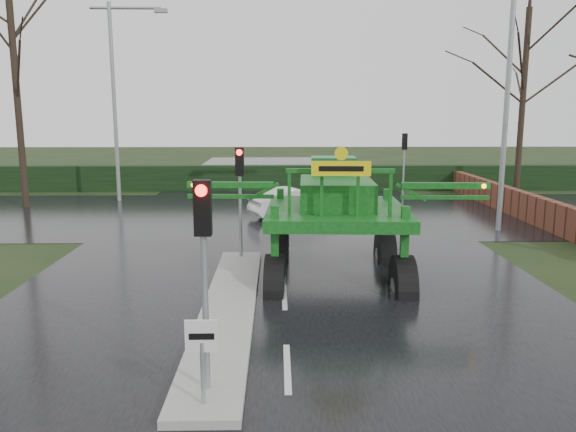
{
  "coord_description": "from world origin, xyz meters",
  "views": [
    {
      "loc": [
        -0.17,
        -9.4,
        4.49
      ],
      "look_at": [
        0.1,
        4.34,
        2.0
      ],
      "focal_mm": 35.0,
      "sensor_mm": 36.0,
      "label": 1
    }
  ],
  "objects_px": {
    "traffic_signal_far": "(404,151)",
    "street_light_right": "(501,74)",
    "white_sedan": "(294,217)",
    "keep_left_sign": "(202,348)",
    "traffic_signal_near": "(204,241)",
    "crop_sprayer": "(275,205)",
    "traffic_signal_mid": "(240,178)",
    "street_light_left_far": "(119,85)"
  },
  "relations": [
    {
      "from": "crop_sprayer",
      "to": "white_sedan",
      "type": "relative_size",
      "value": 2.1
    },
    {
      "from": "keep_left_sign",
      "to": "traffic_signal_mid",
      "type": "xyz_separation_m",
      "value": [
        0.0,
        8.99,
        1.53
      ]
    },
    {
      "from": "street_light_left_far",
      "to": "white_sedan",
      "type": "xyz_separation_m",
      "value": [
        8.77,
        -4.95,
        -5.99
      ]
    },
    {
      "from": "street_light_right",
      "to": "white_sedan",
      "type": "distance_m",
      "value": 10.16
    },
    {
      "from": "traffic_signal_far",
      "to": "crop_sprayer",
      "type": "distance_m",
      "value": 16.57
    },
    {
      "from": "traffic_signal_mid",
      "to": "crop_sprayer",
      "type": "height_order",
      "value": "crop_sprayer"
    },
    {
      "from": "traffic_signal_mid",
      "to": "street_light_right",
      "type": "relative_size",
      "value": 0.35
    },
    {
      "from": "street_light_left_far",
      "to": "traffic_signal_mid",
      "type": "bearing_deg",
      "value": -61.14
    },
    {
      "from": "street_light_right",
      "to": "crop_sprayer",
      "type": "bearing_deg",
      "value": -139.77
    },
    {
      "from": "traffic_signal_mid",
      "to": "white_sedan",
      "type": "bearing_deg",
      "value": 76.1
    },
    {
      "from": "white_sedan",
      "to": "traffic_signal_far",
      "type": "bearing_deg",
      "value": -74.99
    },
    {
      "from": "traffic_signal_far",
      "to": "white_sedan",
      "type": "relative_size",
      "value": 0.89
    },
    {
      "from": "keep_left_sign",
      "to": "street_light_left_far",
      "type": "height_order",
      "value": "street_light_left_far"
    },
    {
      "from": "traffic_signal_far",
      "to": "street_light_right",
      "type": "relative_size",
      "value": 0.35
    },
    {
      "from": "crop_sprayer",
      "to": "white_sedan",
      "type": "distance_m",
      "value": 10.44
    },
    {
      "from": "traffic_signal_near",
      "to": "street_light_left_far",
      "type": "relative_size",
      "value": 0.35
    },
    {
      "from": "traffic_signal_far",
      "to": "street_light_right",
      "type": "bearing_deg",
      "value": 101.95
    },
    {
      "from": "street_light_right",
      "to": "white_sedan",
      "type": "bearing_deg",
      "value": 158.2
    },
    {
      "from": "traffic_signal_near",
      "to": "street_light_right",
      "type": "height_order",
      "value": "street_light_right"
    },
    {
      "from": "traffic_signal_far",
      "to": "street_light_left_far",
      "type": "bearing_deg",
      "value": 0.03
    },
    {
      "from": "street_light_right",
      "to": "street_light_left_far",
      "type": "bearing_deg",
      "value": 153.98
    },
    {
      "from": "keep_left_sign",
      "to": "traffic_signal_mid",
      "type": "distance_m",
      "value": 9.12
    },
    {
      "from": "keep_left_sign",
      "to": "street_light_right",
      "type": "relative_size",
      "value": 0.14
    },
    {
      "from": "traffic_signal_near",
      "to": "crop_sprayer",
      "type": "relative_size",
      "value": 0.43
    },
    {
      "from": "traffic_signal_near",
      "to": "traffic_signal_mid",
      "type": "distance_m",
      "value": 8.5
    },
    {
      "from": "traffic_signal_mid",
      "to": "keep_left_sign",
      "type": "bearing_deg",
      "value": -90.0
    },
    {
      "from": "keep_left_sign",
      "to": "traffic_signal_near",
      "type": "xyz_separation_m",
      "value": [
        0.0,
        0.49,
        1.53
      ]
    },
    {
      "from": "street_light_right",
      "to": "crop_sprayer",
      "type": "height_order",
      "value": "street_light_right"
    },
    {
      "from": "keep_left_sign",
      "to": "white_sedan",
      "type": "xyz_separation_m",
      "value": [
        1.87,
        16.55,
        -1.06
      ]
    },
    {
      "from": "keep_left_sign",
      "to": "street_light_right",
      "type": "height_order",
      "value": "street_light_right"
    },
    {
      "from": "traffic_signal_near",
      "to": "street_light_left_far",
      "type": "distance_m",
      "value": 22.37
    },
    {
      "from": "traffic_signal_far",
      "to": "crop_sprayer",
      "type": "height_order",
      "value": "crop_sprayer"
    },
    {
      "from": "traffic_signal_far",
      "to": "white_sedan",
      "type": "distance_m",
      "value": 8.15
    },
    {
      "from": "traffic_signal_near",
      "to": "street_light_left_far",
      "type": "xyz_separation_m",
      "value": [
        -6.89,
        21.01,
        3.4
      ]
    },
    {
      "from": "crop_sprayer",
      "to": "traffic_signal_mid",
      "type": "bearing_deg",
      "value": 115.13
    },
    {
      "from": "keep_left_sign",
      "to": "traffic_signal_far",
      "type": "distance_m",
      "value": 22.93
    },
    {
      "from": "street_light_right",
      "to": "crop_sprayer",
      "type": "xyz_separation_m",
      "value": [
        -8.42,
        -7.12,
        -3.8
      ]
    },
    {
      "from": "traffic_signal_mid",
      "to": "crop_sprayer",
      "type": "bearing_deg",
      "value": -67.7
    },
    {
      "from": "street_light_left_far",
      "to": "white_sedan",
      "type": "height_order",
      "value": "street_light_left_far"
    },
    {
      "from": "traffic_signal_near",
      "to": "traffic_signal_far",
      "type": "distance_m",
      "value": 22.42
    },
    {
      "from": "traffic_signal_near",
      "to": "crop_sprayer",
      "type": "xyz_separation_m",
      "value": [
        1.07,
        5.88,
        -0.4
      ]
    },
    {
      "from": "traffic_signal_far",
      "to": "crop_sprayer",
      "type": "relative_size",
      "value": 0.43
    }
  ]
}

